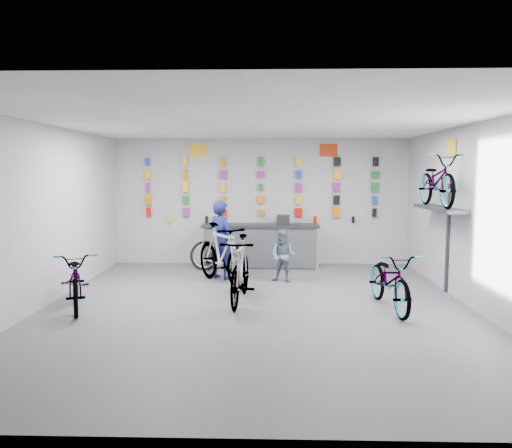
{
  "coord_description": "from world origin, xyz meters",
  "views": [
    {
      "loc": [
        0.22,
        -7.94,
        2.22
      ],
      "look_at": [
        -0.04,
        1.4,
        1.23
      ],
      "focal_mm": 35.0,
      "sensor_mm": 36.0,
      "label": 1
    }
  ],
  "objects_px": {
    "bike_right": "(390,280)",
    "bike_service": "(222,254)",
    "bike_left": "(76,279)",
    "customer": "(283,256)",
    "bike_center": "(240,270)",
    "counter": "(260,246)",
    "clerk": "(221,240)"
  },
  "relations": [
    {
      "from": "bike_left",
      "to": "bike_center",
      "type": "height_order",
      "value": "bike_center"
    },
    {
      "from": "bike_center",
      "to": "bike_right",
      "type": "height_order",
      "value": "bike_center"
    },
    {
      "from": "bike_left",
      "to": "clerk",
      "type": "distance_m",
      "value": 3.16
    },
    {
      "from": "bike_left",
      "to": "bike_service",
      "type": "height_order",
      "value": "bike_service"
    },
    {
      "from": "bike_right",
      "to": "bike_center",
      "type": "bearing_deg",
      "value": 167.46
    },
    {
      "from": "bike_right",
      "to": "clerk",
      "type": "bearing_deg",
      "value": 137.44
    },
    {
      "from": "counter",
      "to": "bike_service",
      "type": "bearing_deg",
      "value": -111.43
    },
    {
      "from": "clerk",
      "to": "bike_center",
      "type": "bearing_deg",
      "value": 142.46
    },
    {
      "from": "counter",
      "to": "bike_right",
      "type": "xyz_separation_m",
      "value": [
        2.16,
        -3.53,
        -0.01
      ]
    },
    {
      "from": "customer",
      "to": "counter",
      "type": "bearing_deg",
      "value": 129.87
    },
    {
      "from": "counter",
      "to": "bike_service",
      "type": "height_order",
      "value": "bike_service"
    },
    {
      "from": "bike_left",
      "to": "bike_right",
      "type": "relative_size",
      "value": 1.0
    },
    {
      "from": "bike_center",
      "to": "bike_right",
      "type": "xyz_separation_m",
      "value": [
        2.44,
        -0.3,
        -0.09
      ]
    },
    {
      "from": "bike_left",
      "to": "bike_service",
      "type": "distance_m",
      "value": 2.82
    },
    {
      "from": "clerk",
      "to": "counter",
      "type": "bearing_deg",
      "value": -83.84
    },
    {
      "from": "counter",
      "to": "customer",
      "type": "height_order",
      "value": "customer"
    },
    {
      "from": "counter",
      "to": "clerk",
      "type": "bearing_deg",
      "value": -121.38
    },
    {
      "from": "clerk",
      "to": "customer",
      "type": "xyz_separation_m",
      "value": [
        1.28,
        -0.28,
        -0.29
      ]
    },
    {
      "from": "bike_service",
      "to": "customer",
      "type": "bearing_deg",
      "value": -19.68
    },
    {
      "from": "bike_center",
      "to": "bike_left",
      "type": "bearing_deg",
      "value": -167.13
    },
    {
      "from": "bike_service",
      "to": "customer",
      "type": "distance_m",
      "value": 1.24
    },
    {
      "from": "bike_right",
      "to": "bike_service",
      "type": "relative_size",
      "value": 0.91
    },
    {
      "from": "bike_service",
      "to": "clerk",
      "type": "height_order",
      "value": "clerk"
    },
    {
      "from": "counter",
      "to": "bike_left",
      "type": "xyz_separation_m",
      "value": [
        -2.93,
        -3.61,
        -0.01
      ]
    },
    {
      "from": "bike_right",
      "to": "bike_service",
      "type": "xyz_separation_m",
      "value": [
        -2.88,
        1.68,
        0.12
      ]
    },
    {
      "from": "bike_right",
      "to": "bike_left",
      "type": "bearing_deg",
      "value": 175.34
    },
    {
      "from": "bike_right",
      "to": "customer",
      "type": "relative_size",
      "value": 1.72
    },
    {
      "from": "counter",
      "to": "clerk",
      "type": "distance_m",
      "value": 1.56
    },
    {
      "from": "bike_center",
      "to": "bike_right",
      "type": "relative_size",
      "value": 1.04
    },
    {
      "from": "bike_right",
      "to": "bike_service",
      "type": "distance_m",
      "value": 3.34
    },
    {
      "from": "counter",
      "to": "bike_right",
      "type": "bearing_deg",
      "value": -58.6
    },
    {
      "from": "bike_right",
      "to": "customer",
      "type": "height_order",
      "value": "customer"
    }
  ]
}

